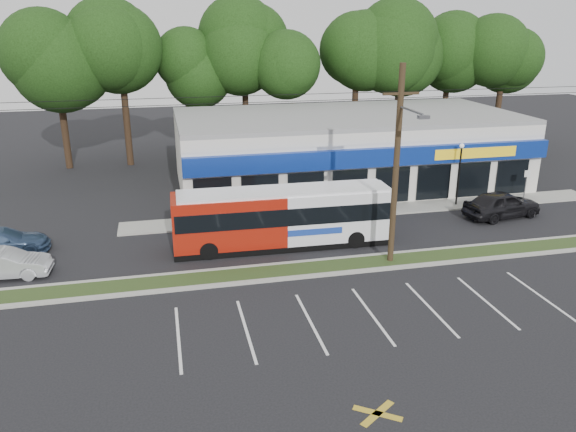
# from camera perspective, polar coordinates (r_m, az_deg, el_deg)

# --- Properties ---
(ground) EXTENTS (120.00, 120.00, 0.00)m
(ground) POSITION_cam_1_polar(r_m,az_deg,el_deg) (27.76, 5.36, -6.07)
(ground) COLOR black
(ground) RESTS_ON ground
(grass_strip) EXTENTS (40.00, 1.60, 0.12)m
(grass_strip) POSITION_cam_1_polar(r_m,az_deg,el_deg) (28.60, 4.75, -5.13)
(grass_strip) COLOR #273B18
(grass_strip) RESTS_ON ground
(curb_south) EXTENTS (40.00, 0.25, 0.14)m
(curb_south) POSITION_cam_1_polar(r_m,az_deg,el_deg) (27.86, 5.27, -5.81)
(curb_south) COLOR #9E9E93
(curb_south) RESTS_ON ground
(curb_north) EXTENTS (40.00, 0.25, 0.14)m
(curb_north) POSITION_cam_1_polar(r_m,az_deg,el_deg) (29.33, 4.25, -4.44)
(curb_north) COLOR #9E9E93
(curb_north) RESTS_ON ground
(sidewalk) EXTENTS (32.00, 2.20, 0.10)m
(sidewalk) POSITION_cam_1_polar(r_m,az_deg,el_deg) (37.21, 8.43, 0.58)
(sidewalk) COLOR #9E9E93
(sidewalk) RESTS_ON ground
(strip_mall) EXTENTS (25.00, 12.55, 5.30)m
(strip_mall) POSITION_cam_1_polar(r_m,az_deg,el_deg) (42.94, 5.93, 6.82)
(strip_mall) COLOR silver
(strip_mall) RESTS_ON ground
(utility_pole) EXTENTS (50.00, 2.77, 10.00)m
(utility_pole) POSITION_cam_1_polar(r_m,az_deg,el_deg) (27.76, 10.71, 5.55)
(utility_pole) COLOR black
(utility_pole) RESTS_ON ground
(lamp_post) EXTENTS (0.30, 0.30, 4.25)m
(lamp_post) POSITION_cam_1_polar(r_m,az_deg,el_deg) (38.85, 17.04, 4.77)
(lamp_post) COLOR black
(lamp_post) RESTS_ON ground
(sign_post) EXTENTS (0.45, 0.10, 2.23)m
(sign_post) POSITION_cam_1_polar(r_m,az_deg,el_deg) (41.62, 23.06, 3.40)
(sign_post) COLOR #59595E
(sign_post) RESTS_ON ground
(tree_line) EXTENTS (46.76, 6.76, 11.83)m
(tree_line) POSITION_cam_1_polar(r_m,az_deg,el_deg) (51.33, 0.81, 15.45)
(tree_line) COLOR black
(tree_line) RESTS_ON ground
(metrobus) EXTENTS (12.07, 2.80, 3.23)m
(metrobus) POSITION_cam_1_polar(r_m,az_deg,el_deg) (30.67, -0.47, -0.02)
(metrobus) COLOR #9B190B
(metrobus) RESTS_ON ground
(car_dark) EXTENTS (5.33, 2.85, 1.72)m
(car_dark) POSITION_cam_1_polar(r_m,az_deg,el_deg) (37.89, 20.91, 1.13)
(car_dark) COLOR black
(car_dark) RESTS_ON ground
(car_silver) EXTENTS (4.31, 1.72, 1.40)m
(car_silver) POSITION_cam_1_polar(r_m,az_deg,el_deg) (30.50, -26.87, -4.36)
(car_silver) COLOR #B4B6BC
(car_silver) RESTS_ON ground
(car_blue) EXTENTS (4.95, 2.16, 1.42)m
(car_blue) POSITION_cam_1_polar(r_m,az_deg,el_deg) (33.58, -27.13, -2.31)
(car_blue) COLOR navy
(car_blue) RESTS_ON ground
(pedestrian_a) EXTENTS (0.66, 0.47, 1.70)m
(pedestrian_a) POSITION_cam_1_polar(r_m,az_deg,el_deg) (33.30, 5.51, -0.09)
(pedestrian_a) COLOR silver
(pedestrian_a) RESTS_ON ground
(pedestrian_b) EXTENTS (0.90, 0.77, 1.61)m
(pedestrian_b) POSITION_cam_1_polar(r_m,az_deg,el_deg) (34.04, 9.02, 0.11)
(pedestrian_b) COLOR silver
(pedestrian_b) RESTS_ON ground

